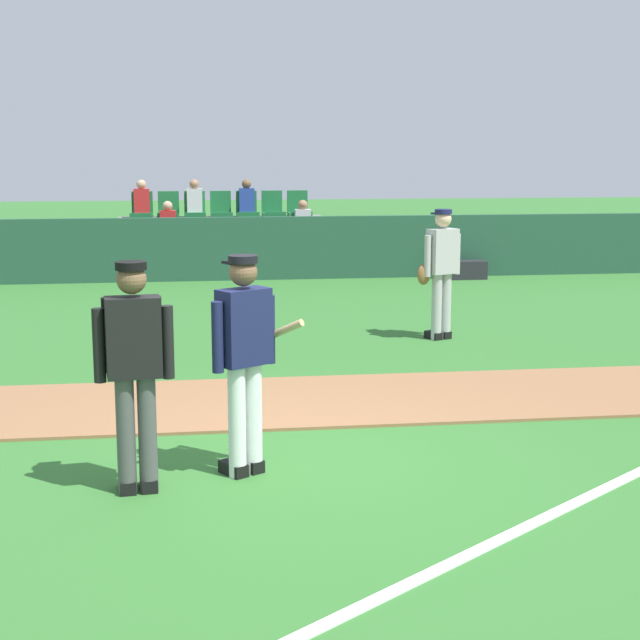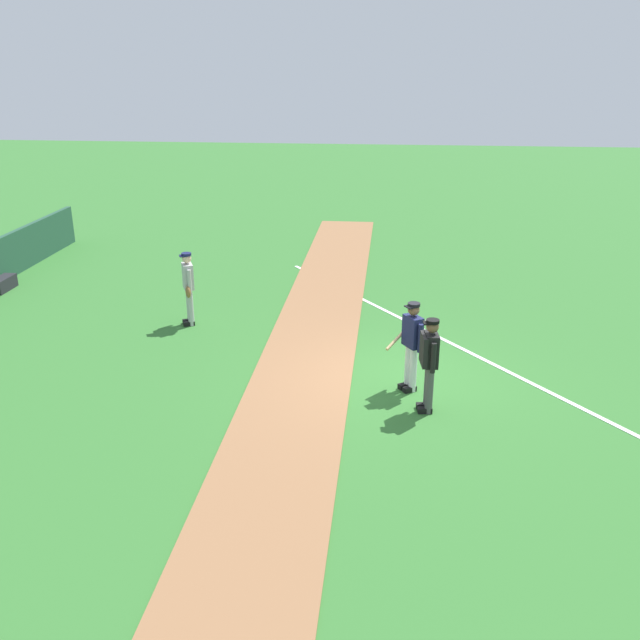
% 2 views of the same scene
% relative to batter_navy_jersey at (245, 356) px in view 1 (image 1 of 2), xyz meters
% --- Properties ---
extents(ground_plane, '(80.00, 80.00, 0.00)m').
position_rel_batter_navy_jersey_xyz_m(ground_plane, '(0.26, 0.20, -0.97)').
color(ground_plane, '#33702D').
extents(infield_dirt_path, '(28.00, 1.99, 0.03)m').
position_rel_batter_navy_jersey_xyz_m(infield_dirt_path, '(0.26, 2.12, -0.95)').
color(infield_dirt_path, '#936642').
rests_on(infield_dirt_path, ground).
extents(dugout_fence, '(20.00, 0.16, 1.23)m').
position_rel_batter_navy_jersey_xyz_m(dugout_fence, '(0.26, 11.42, -0.35)').
color(dugout_fence, '#234C38').
rests_on(dugout_fence, ground).
extents(stadium_bleachers, '(4.45, 2.10, 1.90)m').
position_rel_batter_navy_jersey_xyz_m(stadium_bleachers, '(0.25, 12.87, -0.46)').
color(stadium_bleachers, slate).
rests_on(stadium_bleachers, ground).
extents(batter_navy_jersey, '(0.73, 0.70, 1.76)m').
position_rel_batter_navy_jersey_xyz_m(batter_navy_jersey, '(0.00, 0.00, 0.00)').
color(batter_navy_jersey, white).
rests_on(batter_navy_jersey, ground).
extents(umpire_home_plate, '(0.59, 0.34, 1.76)m').
position_rel_batter_navy_jersey_xyz_m(umpire_home_plate, '(-0.83, -0.29, 0.03)').
color(umpire_home_plate, '#4C4C4C').
rests_on(umpire_home_plate, ground).
extents(runner_grey_jersey, '(0.66, 0.41, 1.76)m').
position_rel_batter_navy_jersey_xyz_m(runner_grey_jersey, '(2.93, 5.14, -0.01)').
color(runner_grey_jersey, '#B2B2B2').
rests_on(runner_grey_jersey, ground).
extents(equipment_bag, '(0.90, 0.36, 0.36)m').
position_rel_batter_navy_jersey_xyz_m(equipment_bag, '(4.93, 10.97, -0.79)').
color(equipment_bag, '#232328').
rests_on(equipment_bag, ground).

